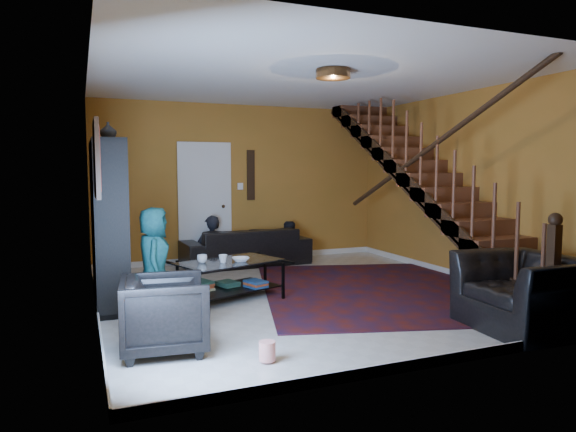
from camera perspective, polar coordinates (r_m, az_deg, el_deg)
name	(u,v)px	position (r m, az deg, el deg)	size (l,w,h in m)	color
floor	(304,294)	(6.92, 1.80, -8.62)	(5.50, 5.50, 0.00)	beige
room	(185,278)	(7.77, -11.36, -6.81)	(5.50, 5.50, 5.50)	#B26D27
staircase	(437,187)	(7.83, 16.21, 3.13)	(0.95, 5.02, 3.18)	brown
bookshelf	(109,225)	(6.78, -19.28, -0.92)	(0.35, 1.80, 2.00)	black
door	(205,205)	(9.12, -9.21, 1.18)	(0.82, 0.05, 2.05)	silver
framed_picture	(96,159)	(5.24, -20.51, 5.93)	(0.04, 0.74, 0.74)	maroon
wall_hanging	(251,175)	(9.33, -4.16, 4.55)	(0.14, 0.03, 0.90)	black
ceiling_fixture	(333,74)	(6.09, 5.04, 15.45)	(0.40, 0.40, 0.10)	#3F2814
rug	(380,289)	(7.23, 10.14, -8.03)	(3.14, 3.59, 0.02)	#44120C
sofa	(246,247)	(8.94, -4.70, -3.40)	(2.18, 0.85, 0.64)	black
armchair_left	(165,314)	(4.86, -13.51, -10.54)	(0.74, 0.77, 0.70)	black
armchair_right	(525,293)	(5.88, 24.86, -7.75)	(1.18, 1.03, 0.77)	black
person_adult_a	(212,254)	(8.85, -8.46, -4.21)	(0.48, 0.32, 1.33)	black
person_adult_b	(288,254)	(9.29, -0.03, -4.19)	(0.57, 0.44, 1.17)	black
person_child	(154,259)	(6.21, -14.66, -4.66)	(0.59, 0.39, 1.22)	#1B6865
coffee_table	(230,277)	(6.67, -6.51, -6.70)	(1.45, 1.14, 0.48)	black
cup_a	(202,259)	(6.56, -9.51, -4.70)	(0.13, 0.13, 0.10)	#999999
cup_b	(223,259)	(6.51, -7.22, -4.73)	(0.11, 0.11, 0.10)	#999999
bowl	(241,259)	(6.57, -5.28, -4.83)	(0.22, 0.22, 0.05)	#999999
vase	(108,130)	(6.27, -19.36, 8.96)	(0.18, 0.18, 0.19)	#999999
popcorn_bucket	(267,351)	(4.55, -2.33, -14.75)	(0.14, 0.14, 0.17)	red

